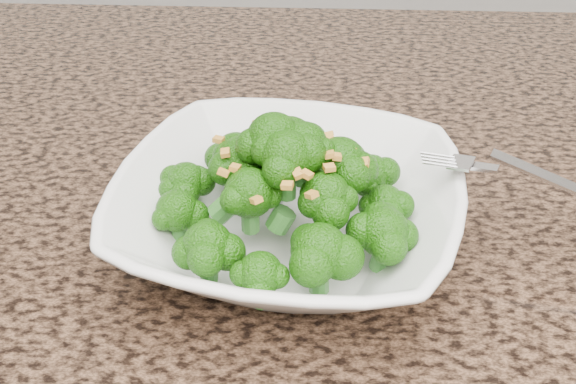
# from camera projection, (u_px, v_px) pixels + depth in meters

# --- Properties ---
(granite_counter) EXTENTS (1.64, 1.04, 0.03)m
(granite_counter) POSITION_uv_depth(u_px,v_px,m) (241.00, 258.00, 0.56)
(granite_counter) COLOR brown
(granite_counter) RESTS_ON cabinet
(bowl) EXTENTS (0.29, 0.29, 0.06)m
(bowl) POSITION_uv_depth(u_px,v_px,m) (288.00, 213.00, 0.53)
(bowl) COLOR white
(bowl) RESTS_ON granite_counter
(broccoli_pile) EXTENTS (0.22, 0.22, 0.07)m
(broccoli_pile) POSITION_uv_depth(u_px,v_px,m) (288.00, 137.00, 0.50)
(broccoli_pile) COLOR #1F620B
(broccoli_pile) RESTS_ON bowl
(garlic_topping) EXTENTS (0.13, 0.13, 0.01)m
(garlic_topping) POSITION_uv_depth(u_px,v_px,m) (288.00, 89.00, 0.48)
(garlic_topping) COLOR gold
(garlic_topping) RESTS_ON broccoli_pile
(fork) EXTENTS (0.16, 0.09, 0.01)m
(fork) POSITION_uv_depth(u_px,v_px,m) (489.00, 168.00, 0.52)
(fork) COLOR silver
(fork) RESTS_ON bowl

